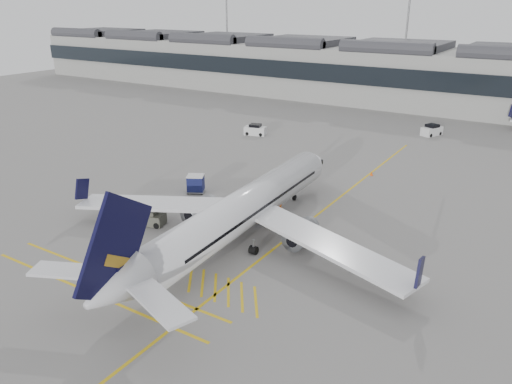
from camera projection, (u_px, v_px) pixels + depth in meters
The scene contains 17 objects.
ground at pixel (180, 226), 47.64m from camera, with size 220.00×220.00×0.00m, color gray.
terminal at pixel (407, 74), 102.28m from camera, with size 200.00×20.45×12.40m.
light_masts at pixel (422, 28), 111.24m from camera, with size 113.00×0.60×25.45m.
apron_markings at pixel (320, 213), 50.57m from camera, with size 0.25×60.00×0.01m, color gold.
airliner_main at pixel (240, 211), 43.74m from camera, with size 33.22×36.35×9.66m.
belt_loader at pixel (235, 211), 49.64m from camera, with size 4.54×2.85×1.81m.
baggage_cart_a at pixel (264, 211), 48.46m from camera, with size 2.13×1.93×1.87m.
baggage_cart_b at pixel (196, 213), 48.37m from camera, with size 1.84×1.69×1.58m.
baggage_cart_c at pixel (252, 196), 52.67m from camera, with size 1.87×1.71×1.61m.
baggage_cart_d at pixel (196, 183), 55.55m from camera, with size 2.45×2.31×2.04m.
ramp_agent_a at pixel (280, 213), 47.98m from camera, with size 0.72×0.47×1.98m, color #DE5E0B.
ramp_agent_b at pixel (216, 211), 48.62m from camera, with size 0.94×0.73×1.93m, color #FA620D.
pushback_tug at pixel (151, 218), 47.72m from camera, with size 3.00×2.29×1.49m.
safety_cone_nose at pixel (372, 173), 61.27m from camera, with size 0.38×0.38×0.53m, color #F24C0A.
safety_cone_engine at pixel (301, 239), 44.47m from camera, with size 0.36×0.36×0.50m, color #F24C0A.
service_van_left at pixel (255, 130), 79.77m from camera, with size 3.72×2.50×1.75m.
service_van_mid at pixel (432, 130), 79.49m from camera, with size 3.00×3.86×1.78m.
Camera 1 is at (29.23, -32.79, 20.10)m, focal length 35.00 mm.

